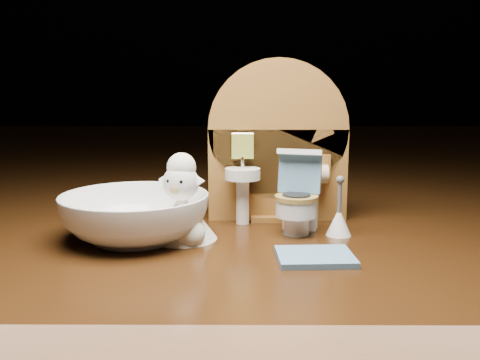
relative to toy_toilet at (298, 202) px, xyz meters
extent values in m
cube|color=#391A09|center=(-0.02, -0.02, -0.08)|extent=(2.50, 2.50, 0.10)
cube|color=#935E26|center=(-0.02, 0.05, 0.02)|extent=(0.13, 0.02, 0.09)
cylinder|color=#935E26|center=(-0.02, 0.05, 0.06)|extent=(0.13, 0.02, 0.13)
cube|color=#935E26|center=(-0.02, 0.05, -0.02)|extent=(0.05, 0.04, 0.01)
cylinder|color=white|center=(-0.05, 0.03, 0.00)|extent=(0.01, 0.01, 0.04)
cylinder|color=white|center=(-0.05, 0.03, 0.02)|extent=(0.03, 0.03, 0.01)
cylinder|color=silver|center=(-0.05, 0.04, 0.03)|extent=(0.00, 0.00, 0.01)
cube|color=#9AA33B|center=(-0.05, 0.04, 0.04)|extent=(0.02, 0.01, 0.02)
cube|color=#935E26|center=(0.02, 0.04, 0.03)|extent=(0.02, 0.01, 0.02)
cylinder|color=tan|center=(0.02, 0.03, 0.02)|extent=(0.02, 0.02, 0.02)
cylinder|color=white|center=(0.00, -0.01, -0.02)|extent=(0.02, 0.02, 0.02)
cylinder|color=white|center=(0.00, -0.01, 0.00)|extent=(0.03, 0.03, 0.01)
cylinder|color=olive|center=(0.00, -0.01, 0.01)|extent=(0.04, 0.04, 0.00)
cube|color=white|center=(0.00, 0.01, 0.00)|extent=(0.03, 0.02, 0.04)
cube|color=#537C9C|center=(0.00, 0.01, 0.03)|extent=(0.04, 0.02, 0.04)
cube|color=white|center=(0.00, 0.00, 0.04)|extent=(0.04, 0.02, 0.01)
cylinder|color=#9EC22E|center=(0.01, 0.01, 0.02)|extent=(0.01, 0.01, 0.01)
cube|color=#537C9C|center=(0.01, -0.07, -0.02)|extent=(0.06, 0.05, 0.00)
cone|color=white|center=(0.03, -0.01, -0.01)|extent=(0.02, 0.02, 0.02)
cylinder|color=#59595B|center=(0.03, -0.01, 0.01)|extent=(0.00, 0.00, 0.03)
sphere|color=#59595B|center=(0.03, -0.01, 0.02)|extent=(0.01, 0.01, 0.01)
cone|color=white|center=(-0.10, -0.02, -0.01)|extent=(0.06, 0.06, 0.04)
sphere|color=white|center=(-0.09, -0.04, -0.02)|extent=(0.02, 0.02, 0.02)
sphere|color=white|center=(-0.12, -0.03, -0.02)|extent=(0.02, 0.02, 0.02)
sphere|color=silver|center=(-0.10, -0.02, 0.02)|extent=(0.03, 0.03, 0.03)
sphere|color=tan|center=(-0.10, -0.03, 0.02)|extent=(0.01, 0.01, 0.01)
sphere|color=white|center=(-0.10, -0.02, 0.03)|extent=(0.02, 0.02, 0.02)
cone|color=silver|center=(-0.11, -0.02, 0.02)|extent=(0.01, 0.01, 0.01)
cone|color=silver|center=(-0.09, -0.02, 0.02)|extent=(0.01, 0.01, 0.01)
sphere|color=black|center=(-0.11, -0.03, 0.02)|extent=(0.00, 0.00, 0.00)
sphere|color=black|center=(-0.10, -0.04, 0.02)|extent=(0.00, 0.00, 0.00)
imported|color=white|center=(-0.14, -0.02, -0.01)|extent=(0.14, 0.14, 0.04)
camera|label=1|loc=(-0.05, -0.45, 0.10)|focal=40.00mm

